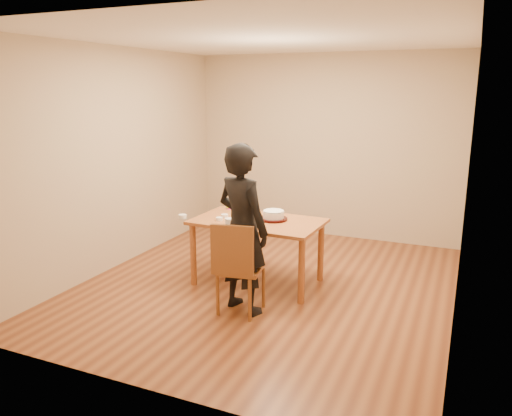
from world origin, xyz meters
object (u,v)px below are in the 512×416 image
at_px(dining_table, 258,222).
at_px(person, 242,229).
at_px(dining_chair, 241,269).
at_px(cake_plate, 274,219).
at_px(cake, 274,215).

relative_size(dining_table, person, 0.84).
height_order(dining_table, person, person).
relative_size(dining_chair, cake_plate, 1.29).
distance_m(dining_chair, person, 0.40).
bearing_deg(dining_chair, cake_plate, 79.07).
height_order(dining_chair, cake, cake).
distance_m(dining_table, person, 0.76).
bearing_deg(person, cake_plate, -69.93).
relative_size(dining_table, cake_plate, 4.56).
relative_size(dining_chair, cake, 1.70).
bearing_deg(dining_table, person, -76.14).
distance_m(cake_plate, cake, 0.05).
distance_m(cake, person, 0.81).
height_order(dining_chair, person, person).
bearing_deg(cake, cake_plate, 90.00).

